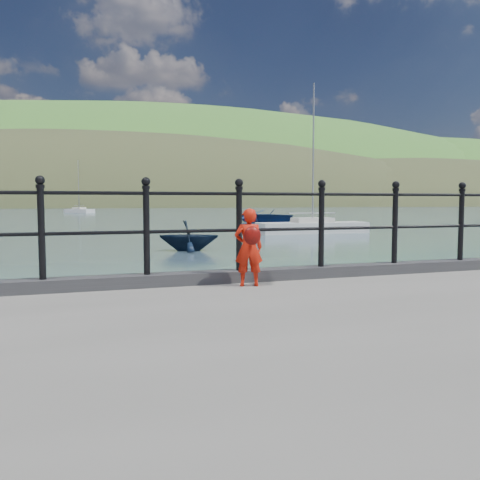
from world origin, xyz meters
name	(u,v)px	position (x,y,z in m)	size (l,w,h in m)	color
ground	(192,357)	(0.00, 0.00, 0.00)	(600.00, 600.00, 0.00)	#2D4251
kerb	(195,278)	(0.00, -0.15, 1.07)	(60.00, 0.30, 0.15)	#28282B
railing	(194,219)	(0.00, -0.15, 1.82)	(18.11, 0.11, 1.20)	black
far_shore	(153,252)	(38.34, 239.41, -22.57)	(830.00, 200.00, 156.00)	#333A21
child	(249,247)	(0.60, -0.53, 1.49)	(0.39, 0.33, 0.96)	red
launch_blue	(268,216)	(17.05, 39.13, 0.63)	(4.34, 6.07, 1.26)	navy
launch_navy	(189,236)	(3.30, 14.14, 0.64)	(2.09, 2.42, 1.28)	black
sailboat_near	(312,228)	(13.57, 23.04, 0.34)	(7.24, 2.26, 9.73)	silver
sailboat_deep	(79,211)	(0.89, 88.86, 0.34)	(5.30, 6.44, 9.55)	white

